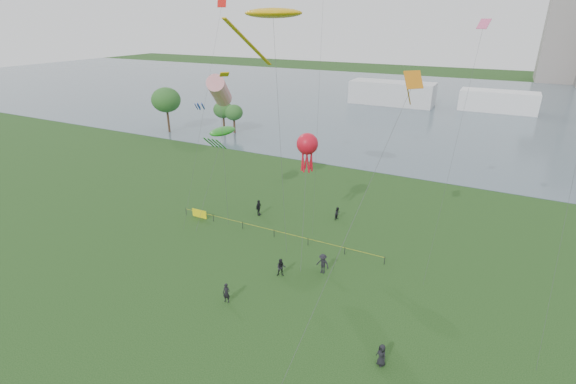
% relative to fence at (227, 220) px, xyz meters
% --- Properties ---
extents(ground_plane, '(400.00, 400.00, 0.00)m').
position_rel_fence_xyz_m(ground_plane, '(10.49, -15.26, -0.55)').
color(ground_plane, '#153410').
extents(lake, '(400.00, 120.00, 0.08)m').
position_rel_fence_xyz_m(lake, '(10.49, 84.74, -0.53)').
color(lake, slate).
rests_on(lake, ground_plane).
extents(building_low, '(16.00, 18.00, 28.00)m').
position_rel_fence_xyz_m(building_low, '(42.49, 152.74, 13.45)').
color(building_low, gray).
rests_on(building_low, ground_plane).
extents(pavilion_left, '(22.00, 8.00, 6.00)m').
position_rel_fence_xyz_m(pavilion_left, '(-1.51, 79.74, 2.45)').
color(pavilion_left, silver).
rests_on(pavilion_left, ground_plane).
extents(pavilion_right, '(18.00, 7.00, 5.00)m').
position_rel_fence_xyz_m(pavilion_right, '(24.49, 82.74, 1.95)').
color(pavilion_right, white).
rests_on(pavilion_right, ground_plane).
extents(trees, '(17.10, 10.39, 9.03)m').
position_rel_fence_xyz_m(trees, '(-30.50, 31.18, 5.19)').
color(trees, '#3D2A1B').
rests_on(trees, ground_plane).
extents(fence, '(24.07, 0.07, 1.05)m').
position_rel_fence_xyz_m(fence, '(0.00, 0.00, 0.00)').
color(fence, black).
rests_on(fence, ground_plane).
extents(spectator_a, '(1.03, 0.95, 1.71)m').
position_rel_fence_xyz_m(spectator_a, '(10.23, -6.13, 0.30)').
color(spectator_a, black).
rests_on(spectator_a, ground_plane).
extents(spectator_b, '(1.34, 0.87, 1.95)m').
position_rel_fence_xyz_m(spectator_b, '(13.41, -3.98, 0.42)').
color(spectator_b, black).
rests_on(spectator_b, ground_plane).
extents(spectator_c, '(0.49, 1.13, 1.92)m').
position_rel_fence_xyz_m(spectator_c, '(1.90, 3.85, 0.40)').
color(spectator_c, black).
rests_on(spectator_c, ground_plane).
extents(spectator_d, '(0.97, 0.89, 1.66)m').
position_rel_fence_xyz_m(spectator_d, '(21.21, -12.40, 0.27)').
color(spectator_d, black).
rests_on(spectator_d, ground_plane).
extents(spectator_f, '(0.68, 0.50, 1.73)m').
position_rel_fence_xyz_m(spectator_f, '(8.02, -11.54, 0.31)').
color(spectator_f, black).
rests_on(spectator_f, ground_plane).
extents(spectator_g, '(0.77, 0.89, 1.56)m').
position_rel_fence_xyz_m(spectator_g, '(10.69, 7.00, 0.23)').
color(spectator_g, black).
rests_on(spectator_g, ground_plane).
extents(kite_stingray, '(6.05, 10.24, 22.58)m').
position_rel_fence_xyz_m(kite_stingray, '(5.59, 1.24, 21.52)').
color(kite_stingray, '#3F3F42').
extents(kite_windsock, '(4.31, 5.20, 16.56)m').
position_rel_fence_xyz_m(kite_windsock, '(-1.42, 2.07, 14.05)').
color(kite_windsock, '#3F3F42').
extents(kite_creature, '(2.19, 8.02, 10.29)m').
position_rel_fence_xyz_m(kite_creature, '(-2.17, 3.13, 9.31)').
color(kite_creature, '#3F3F42').
extents(kite_octopus, '(3.91, 8.28, 11.14)m').
position_rel_fence_xyz_m(kite_octopus, '(8.71, 2.48, 9.40)').
color(kite_octopus, '#3F3F42').
extents(kite_delta, '(4.08, 15.87, 18.44)m').
position_rel_fence_xyz_m(kite_delta, '(19.60, -5.82, 16.08)').
color(kite_delta, '#3F3F42').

